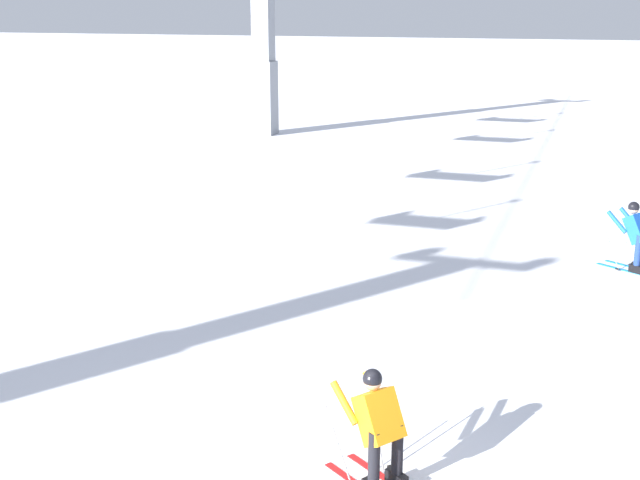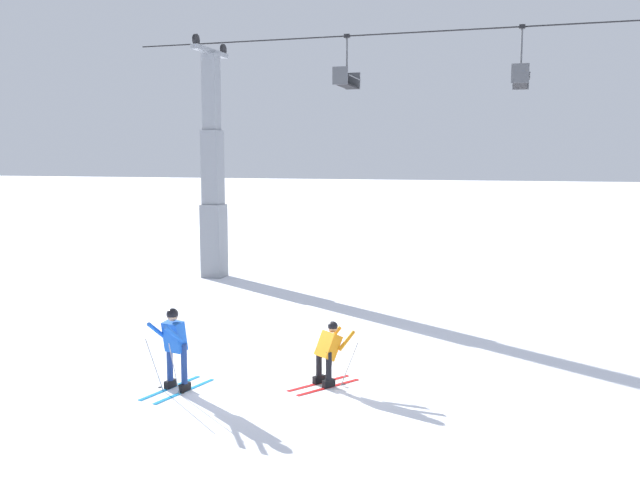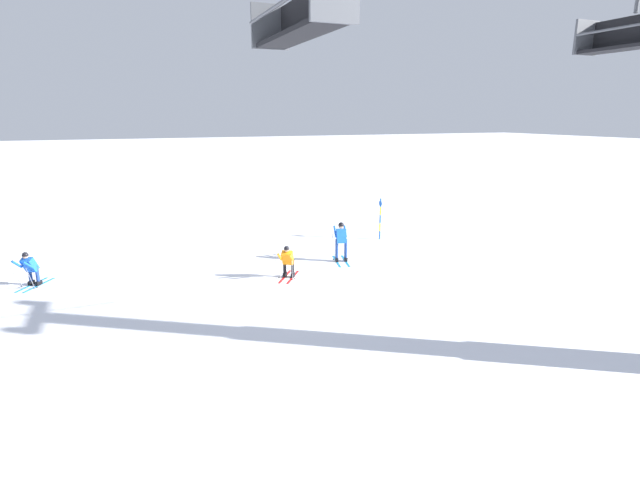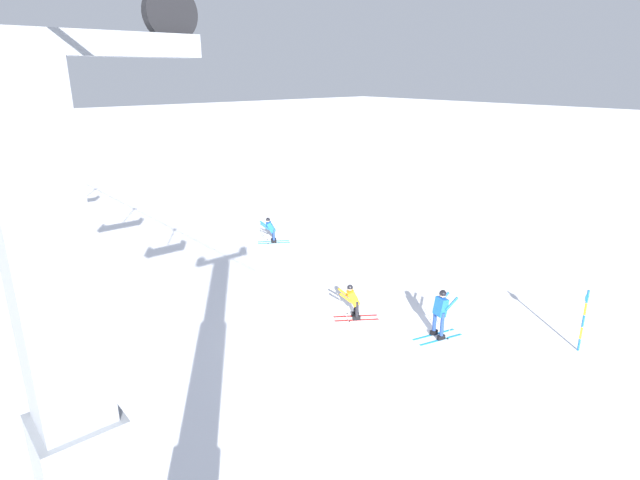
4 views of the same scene
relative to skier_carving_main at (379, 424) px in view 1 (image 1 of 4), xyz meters
The scene contains 3 objects.
skier_carving_main is the anchor object (origin of this frame).
lift_tower_far 26.70m from the skier_carving_main, 25.11° to the left, with size 0.88×2.34×9.44m.
skier_distant_uphill 9.73m from the skier_carving_main, 16.89° to the right, with size 1.29×1.68×1.51m.
Camera 1 is at (-7.08, -2.89, 5.16)m, focal length 47.36 mm.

